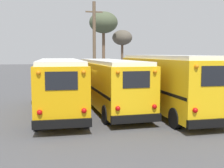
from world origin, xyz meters
TOP-DOWN VIEW (x-y plane):
  - ground_plane at (0.00, 0.00)m, footprint 160.00×160.00m
  - school_bus_0 at (-3.06, -0.07)m, footprint 2.66×9.62m
  - school_bus_1 at (0.00, 0.72)m, footprint 2.69×10.39m
  - school_bus_2 at (3.06, -0.84)m, footprint 2.62×10.31m
  - utility_pole at (1.09, 13.41)m, footprint 1.80×0.34m
  - bare_tree_0 at (3.50, 20.71)m, footprint 3.76×3.76m
  - bare_tree_1 at (6.51, 22.41)m, footprint 2.81×2.81m

SIDE VIEW (x-z plane):
  - ground_plane at x=0.00m, z-range 0.00..0.00m
  - school_bus_1 at x=0.00m, z-range 0.13..3.17m
  - school_bus_0 at x=-3.06m, z-range 0.15..3.24m
  - school_bus_2 at x=3.06m, z-range 0.14..3.46m
  - utility_pole at x=1.09m, z-range 0.11..8.96m
  - bare_tree_1 at x=6.51m, z-range 2.21..8.95m
  - bare_tree_0 at x=3.50m, z-range 2.96..11.90m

